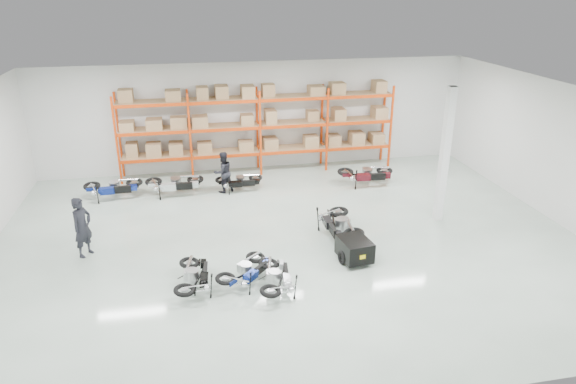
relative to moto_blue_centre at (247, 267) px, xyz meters
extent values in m
plane|color=silver|center=(1.59, 2.18, -0.48)|extent=(18.00, 18.00, 0.00)
plane|color=white|center=(1.59, 2.18, 4.02)|extent=(18.00, 18.00, 0.00)
plane|color=silver|center=(1.59, 9.18, 1.77)|extent=(18.00, 0.00, 18.00)
plane|color=silver|center=(1.59, -4.82, 1.77)|extent=(18.00, 0.00, 18.00)
plane|color=silver|center=(10.59, 2.18, 1.77)|extent=(0.00, 14.00, 14.00)
cube|color=red|center=(-4.01, 8.18, 1.27)|extent=(0.08, 0.08, 3.50)
cube|color=red|center=(-4.01, 9.08, 1.27)|extent=(0.08, 0.08, 3.50)
cube|color=red|center=(-1.21, 8.18, 1.27)|extent=(0.08, 0.08, 3.50)
cube|color=red|center=(-1.21, 9.08, 1.27)|extent=(0.08, 0.08, 3.50)
cube|color=red|center=(1.59, 8.18, 1.27)|extent=(0.08, 0.08, 3.50)
cube|color=red|center=(1.59, 9.08, 1.27)|extent=(0.08, 0.08, 3.50)
cube|color=red|center=(4.39, 8.18, 1.27)|extent=(0.08, 0.08, 3.50)
cube|color=red|center=(4.39, 9.08, 1.27)|extent=(0.08, 0.08, 3.50)
cube|color=red|center=(7.19, 8.18, 1.27)|extent=(0.08, 0.08, 3.50)
cube|color=red|center=(7.19, 9.08, 1.27)|extent=(0.08, 0.08, 3.50)
cube|color=red|center=(-2.61, 8.18, 0.42)|extent=(2.70, 0.08, 0.12)
cube|color=red|center=(-2.61, 9.08, 0.42)|extent=(2.70, 0.08, 0.12)
cube|color=tan|center=(-2.61, 8.63, 0.49)|extent=(2.68, 0.88, 0.02)
cube|color=tan|center=(-2.61, 8.63, 0.72)|extent=(2.40, 0.70, 0.44)
cube|color=red|center=(0.19, 8.18, 0.42)|extent=(2.70, 0.08, 0.12)
cube|color=red|center=(0.19, 9.08, 0.42)|extent=(2.70, 0.08, 0.12)
cube|color=tan|center=(0.19, 8.63, 0.49)|extent=(2.68, 0.88, 0.02)
cube|color=tan|center=(0.19, 8.63, 0.72)|extent=(2.40, 0.70, 0.44)
cube|color=red|center=(2.99, 8.18, 0.42)|extent=(2.70, 0.08, 0.12)
cube|color=red|center=(2.99, 9.08, 0.42)|extent=(2.70, 0.08, 0.12)
cube|color=tan|center=(2.99, 8.63, 0.49)|extent=(2.68, 0.88, 0.02)
cube|color=tan|center=(2.99, 8.63, 0.72)|extent=(2.40, 0.70, 0.44)
cube|color=red|center=(5.79, 8.18, 0.42)|extent=(2.70, 0.08, 0.12)
cube|color=red|center=(5.79, 9.08, 0.42)|extent=(2.70, 0.08, 0.12)
cube|color=tan|center=(5.79, 8.63, 0.49)|extent=(2.68, 0.88, 0.02)
cube|color=tan|center=(5.79, 8.63, 0.72)|extent=(2.40, 0.70, 0.44)
cube|color=red|center=(-2.61, 8.18, 1.52)|extent=(2.70, 0.08, 0.12)
cube|color=red|center=(-2.61, 9.08, 1.52)|extent=(2.70, 0.08, 0.12)
cube|color=tan|center=(-2.61, 8.63, 1.59)|extent=(2.68, 0.88, 0.02)
cube|color=tan|center=(-2.61, 8.63, 1.82)|extent=(2.40, 0.70, 0.44)
cube|color=red|center=(0.19, 8.18, 1.52)|extent=(2.70, 0.08, 0.12)
cube|color=red|center=(0.19, 9.08, 1.52)|extent=(2.70, 0.08, 0.12)
cube|color=tan|center=(0.19, 8.63, 1.59)|extent=(2.68, 0.88, 0.02)
cube|color=tan|center=(0.19, 8.63, 1.82)|extent=(2.40, 0.70, 0.44)
cube|color=red|center=(2.99, 8.18, 1.52)|extent=(2.70, 0.08, 0.12)
cube|color=red|center=(2.99, 9.08, 1.52)|extent=(2.70, 0.08, 0.12)
cube|color=tan|center=(2.99, 8.63, 1.59)|extent=(2.68, 0.88, 0.02)
cube|color=tan|center=(2.99, 8.63, 1.82)|extent=(2.40, 0.70, 0.44)
cube|color=red|center=(5.79, 8.18, 1.52)|extent=(2.70, 0.08, 0.12)
cube|color=red|center=(5.79, 9.08, 1.52)|extent=(2.70, 0.08, 0.12)
cube|color=tan|center=(5.79, 8.63, 1.59)|extent=(2.68, 0.88, 0.02)
cube|color=tan|center=(5.79, 8.63, 1.82)|extent=(2.40, 0.70, 0.44)
cube|color=red|center=(-2.61, 8.18, 2.62)|extent=(2.70, 0.08, 0.12)
cube|color=red|center=(-2.61, 9.08, 2.62)|extent=(2.70, 0.08, 0.12)
cube|color=tan|center=(-2.61, 8.63, 2.69)|extent=(2.68, 0.88, 0.02)
cube|color=tan|center=(-2.61, 8.63, 2.92)|extent=(2.40, 0.70, 0.44)
cube|color=red|center=(0.19, 8.18, 2.62)|extent=(2.70, 0.08, 0.12)
cube|color=red|center=(0.19, 9.08, 2.62)|extent=(2.70, 0.08, 0.12)
cube|color=tan|center=(0.19, 8.63, 2.69)|extent=(2.68, 0.88, 0.02)
cube|color=tan|center=(0.19, 8.63, 2.92)|extent=(2.40, 0.70, 0.44)
cube|color=red|center=(2.99, 8.18, 2.62)|extent=(2.70, 0.08, 0.12)
cube|color=red|center=(2.99, 9.08, 2.62)|extent=(2.70, 0.08, 0.12)
cube|color=tan|center=(2.99, 8.63, 2.69)|extent=(2.68, 0.88, 0.02)
cube|color=tan|center=(2.99, 8.63, 2.92)|extent=(2.40, 0.70, 0.44)
cube|color=red|center=(5.79, 8.18, 2.62)|extent=(2.70, 0.08, 0.12)
cube|color=red|center=(5.79, 9.08, 2.62)|extent=(2.70, 0.08, 0.12)
cube|color=tan|center=(5.79, 8.63, 2.69)|extent=(2.68, 0.88, 0.02)
cube|color=tan|center=(5.79, 8.63, 2.92)|extent=(2.40, 0.70, 0.44)
cube|color=white|center=(6.79, 2.68, 1.77)|extent=(0.25, 0.25, 4.50)
cube|color=black|center=(3.14, 0.50, -0.06)|extent=(0.93, 1.11, 0.58)
cube|color=yellow|center=(3.14, -0.01, -0.06)|extent=(0.17, 0.04, 0.12)
torus|color=black|center=(2.74, 0.50, -0.27)|extent=(0.08, 0.40, 0.40)
torus|color=black|center=(3.55, 0.50, -0.27)|extent=(0.08, 0.40, 0.40)
cylinder|color=black|center=(3.14, 1.19, 0.00)|extent=(0.18, 0.95, 0.04)
imported|color=black|center=(-4.45, 2.43, 0.42)|extent=(0.73, 0.79, 1.81)
imported|color=black|center=(-0.09, 6.59, 0.31)|extent=(0.95, 0.86, 1.59)
camera|label=1|loc=(-1.22, -11.76, 6.95)|focal=32.00mm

